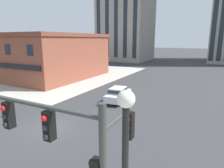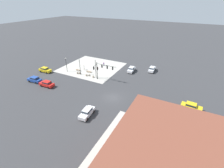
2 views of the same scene
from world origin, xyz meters
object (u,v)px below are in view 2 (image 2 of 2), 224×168
Objects in this scene: bollard_sphere_curb_b at (89,75)px; pedestrian_at_curb at (104,64)px; bollard_sphere_curb_c at (86,75)px; street_lamp_corner_near at (96,67)px; traffic_signal_main at (101,69)px; car_main_northbound_near at (152,69)px; car_main_southbound_far at (45,70)px; street_lamp_corner_far at (66,63)px; car_parked_curb at (35,79)px; car_main_northbound_far at (47,84)px; car_cross_westbound at (87,112)px; bollard_sphere_curb_a at (93,77)px; bollard_sphere_curb_d at (80,73)px; bench_near_signal at (89,72)px; street_lamp_mid_sidewalk at (80,65)px; pedestrian_near_bench at (84,67)px; bollard_sphere_curb_e at (77,73)px; car_cross_eastbound at (191,106)px; bench_mid_block at (78,70)px; car_main_mid at (131,69)px.

pedestrian_at_curb reaches higher than bollard_sphere_curb_b.
bollard_sphere_curb_c is 0.11× the size of street_lamp_corner_near.
traffic_signal_main is at bearing 176.70° from bollard_sphere_curb_c.
car_main_northbound_near and car_main_southbound_far have the same top height.
street_lamp_corner_far reaches higher than car_parked_curb.
car_main_northbound_far is 18.44m from car_cross_westbound.
bollard_sphere_curb_a is at bearing -179.06° from street_lamp_corner_far.
bollard_sphere_curb_d is 0.14× the size of car_cross_westbound.
street_lamp_corner_far reaches higher than car_main_southbound_far.
bench_near_signal is 4.36m from street_lamp_mid_sidewalk.
pedestrian_at_curb is 10.55m from street_lamp_corner_near.
street_lamp_corner_far is (11.45, 0.54, -0.62)m from street_lamp_corner_near.
pedestrian_near_bench is at bearing -138.87° from street_lamp_corner_far.
bollard_sphere_curb_c is at bearing 179.15° from bollard_sphere_curb_e.
pedestrian_near_bench reaches higher than car_parked_curb.
bollard_sphere_curb_a and bollard_sphere_curb_b have the same top height.
pedestrian_near_bench is 13.24m from car_main_southbound_far.
bollard_sphere_curb_a is 10.93m from street_lamp_corner_far.
bollard_sphere_curb_c is 0.38× the size of pedestrian_near_bench.
traffic_signal_main is at bearing 178.16° from street_lamp_mid_sidewalk.
car_main_northbound_near is at bearing -169.23° from pedestrian_at_curb.
pedestrian_near_bench is at bearing -118.79° from car_parked_curb.
bollard_sphere_curb_a is 5.75m from street_lamp_mid_sidewalk.
car_main_northbound_near and car_main_northbound_far have the same top height.
bench_near_signal is at bearing -131.21° from bollard_sphere_curb_d.
car_cross_eastbound is at bearing 171.71° from street_lamp_corner_near.
bollard_sphere_curb_e is at bearing 4.18° from bollard_sphere_curb_b.
bench_near_signal is 14.55m from car_main_northbound_far.
car_cross_westbound is at bearing 32.20° from car_cross_eastbound.
bollard_sphere_curb_a is 29.17m from car_cross_eastbound.
bollard_sphere_curb_c is at bearing -178.83° from street_lamp_corner_far.
pedestrian_at_curb is 22.13m from car_main_northbound_far.
bench_mid_block is 4.69m from street_lamp_corner_far.
bollard_sphere_curb_e is at bearing 88.05° from pedestrian_near_bench.
bollard_sphere_curb_e is at bearing -0.85° from bollard_sphere_curb_c.
car_main_mid is at bearing -157.78° from pedestrian_near_bench.
bench_near_signal is (1.64, -2.29, -0.00)m from bollard_sphere_curb_b.
car_cross_eastbound is at bearing 173.31° from bollard_sphere_curb_c.
traffic_signal_main is 8.16m from street_lamp_mid_sidewalk.
car_main_northbound_far is (24.09, 24.40, 0.00)m from car_main_northbound_near.
pedestrian_near_bench is 25.05m from car_cross_westbound.
pedestrian_near_bench reaches higher than car_main_northbound_near.
car_parked_curb is at bearing 9.15° from car_cross_eastbound.
bollard_sphere_curb_b is 0.14× the size of car_parked_curb.
bench_near_signal is 0.41× the size of car_cross_westbound.
bench_mid_block is (10.88, -2.47, -3.45)m from traffic_signal_main.
bollard_sphere_curb_b is at bearing -8.04° from traffic_signal_main.
car_main_southbound_far reaches higher than pedestrian_at_curb.
car_cross_westbound is (-10.99, 26.32, 0.05)m from pedestrian_at_curb.
pedestrian_near_bench is 0.38× the size of car_main_southbound_far.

